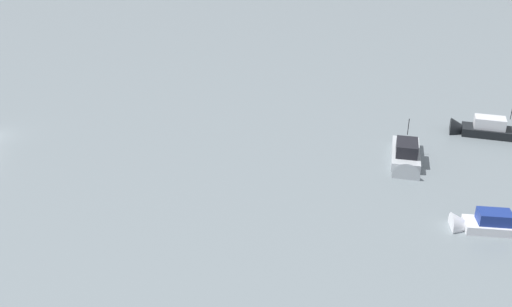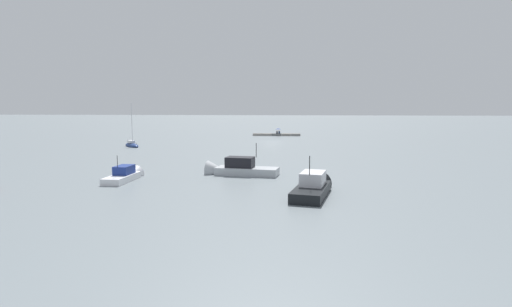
{
  "view_description": "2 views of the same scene",
  "coord_description": "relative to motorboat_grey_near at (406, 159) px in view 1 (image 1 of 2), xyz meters",
  "views": [
    {
      "loc": [
        43.54,
        30.57,
        19.14
      ],
      "look_at": [
        6.22,
        26.38,
        2.43
      ],
      "focal_mm": 37.2,
      "sensor_mm": 36.0,
      "label": 1
    },
    {
      "loc": [
        -4.6,
        79.34,
        6.98
      ],
      "look_at": [
        0.12,
        31.62,
        1.39
      ],
      "focal_mm": 28.33,
      "sensor_mm": 36.0,
      "label": 2
    }
  ],
  "objects": [
    {
      "name": "motorboat_grey_near",
      "position": [
        0.0,
        0.0,
        0.0
      ],
      "size": [
        7.67,
        3.24,
        4.17
      ],
      "rotation": [
        0.0,
        0.0,
        4.58
      ],
      "color": "#ADB2B7",
      "rests_on": "ground_plane"
    },
    {
      "name": "motorboat_white_far",
      "position": [
        10.06,
        3.9,
        -0.1
      ],
      "size": [
        1.89,
        5.74,
        3.2
      ],
      "rotation": [
        0.0,
        0.0,
        3.12
      ],
      "color": "silver",
      "rests_on": "ground_plane"
    },
    {
      "name": "motorboat_black_mid",
      "position": [
        -7.61,
        8.36,
        -0.0
      ],
      "size": [
        3.69,
        7.69,
        4.15
      ],
      "rotation": [
        0.0,
        0.0,
        2.94
      ],
      "color": "black",
      "rests_on": "ground_plane"
    }
  ]
}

